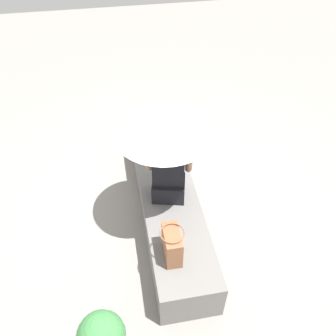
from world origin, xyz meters
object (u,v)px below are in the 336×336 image
at_px(person_seated, 169,169).
at_px(handbag_black, 167,144).
at_px(tote_bag_canvas, 161,121).
at_px(parasol, 164,123).
at_px(shoulder_bag_spare, 172,244).

relative_size(person_seated, handbag_black, 2.44).
bearing_deg(handbag_black, person_seated, -8.42).
bearing_deg(tote_bag_canvas, person_seated, -5.18).
bearing_deg(parasol, handbag_black, 167.74).
bearing_deg(person_seated, shoulder_bag_spare, -8.00).
bearing_deg(handbag_black, parasol, -12.26).
xyz_separation_m(handbag_black, tote_bag_canvas, (-0.48, 0.01, -0.01)).
height_order(parasol, shoulder_bag_spare, parasol).
height_order(parasol, handbag_black, parasol).
xyz_separation_m(person_seated, shoulder_bag_spare, (0.74, -0.10, -0.22)).
height_order(person_seated, tote_bag_canvas, person_seated).
bearing_deg(shoulder_bag_spare, person_seated, 172.00).
relative_size(handbag_black, shoulder_bag_spare, 1.06).
distance_m(person_seated, parasol, 0.59).
xyz_separation_m(person_seated, parasol, (0.02, -0.05, 0.59)).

